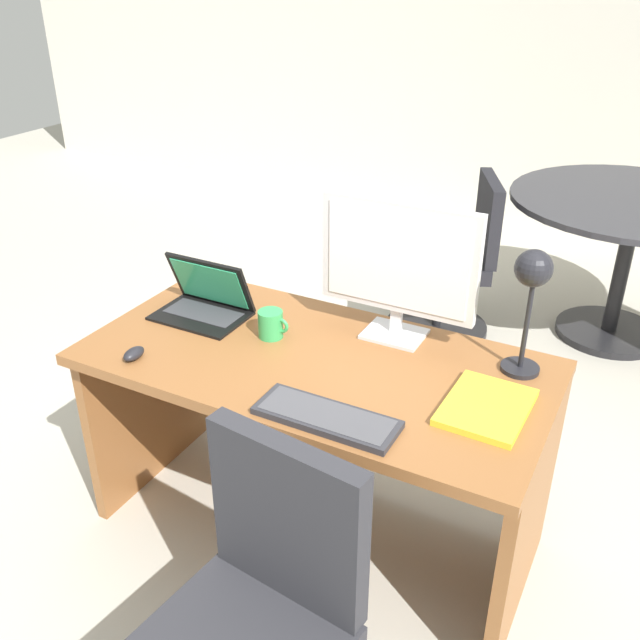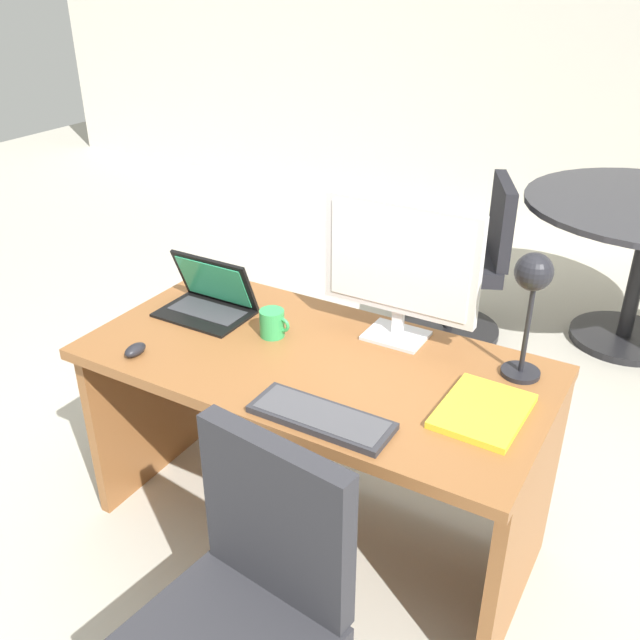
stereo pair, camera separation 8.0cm
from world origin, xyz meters
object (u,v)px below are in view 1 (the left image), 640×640
(book, at_px, (486,407))
(coffee_mug, at_px, (271,324))
(laptop, at_px, (206,297))
(meeting_table, at_px, (630,234))
(monitor, at_px, (398,262))
(mouse, at_px, (134,354))
(meeting_chair_near, at_px, (451,272))
(desk, at_px, (321,406))
(desk_lamp, at_px, (531,285))
(keyboard, at_px, (327,417))

(book, distance_m, coffee_mug, 0.77)
(laptop, relative_size, meeting_table, 0.26)
(monitor, bearing_deg, meeting_table, 72.37)
(mouse, xyz_separation_m, meeting_chair_near, (0.44, 1.96, -0.39))
(book, bearing_deg, meeting_chair_near, 110.50)
(monitor, height_order, book, monitor)
(desk, bearing_deg, meeting_chair_near, 92.40)
(desk_lamp, bearing_deg, meeting_table, 85.64)
(laptop, xyz_separation_m, coffee_mug, (0.30, -0.04, -0.02))
(desk, height_order, meeting_table, meeting_table)
(meeting_table, bearing_deg, monitor, -107.63)
(keyboard, xyz_separation_m, desk_lamp, (0.41, 0.49, 0.29))
(keyboard, relative_size, meeting_table, 0.33)
(laptop, xyz_separation_m, meeting_table, (1.23, 1.96, -0.20))
(meeting_chair_near, bearing_deg, desk, -87.60)
(desk, relative_size, book, 4.98)
(monitor, xyz_separation_m, keyboard, (0.02, -0.54, -0.26))
(laptop, distance_m, coffee_mug, 0.30)
(desk, xyz_separation_m, meeting_chair_near, (-0.07, 1.63, -0.16))
(desk_lamp, distance_m, meeting_chair_near, 1.75)
(monitor, relative_size, laptop, 1.66)
(laptop, bearing_deg, monitor, 13.38)
(desk, distance_m, book, 0.62)
(laptop, bearing_deg, meeting_chair_near, 75.00)
(desk_lamp, height_order, coffee_mug, desk_lamp)
(monitor, bearing_deg, book, -35.15)
(mouse, bearing_deg, meeting_table, 61.79)
(mouse, height_order, meeting_chair_near, meeting_chair_near)
(monitor, relative_size, meeting_chair_near, 0.61)
(monitor, distance_m, mouse, 0.90)
(laptop, distance_m, desk_lamp, 1.12)
(book, xyz_separation_m, meeting_table, (0.17, 2.08, -0.15))
(book, xyz_separation_m, coffee_mug, (-0.76, 0.08, 0.04))
(meeting_chair_near, bearing_deg, desk_lamp, -65.52)
(keyboard, relative_size, book, 1.36)
(laptop, xyz_separation_m, meeting_chair_near, (0.42, 1.58, -0.44))
(desk_lamp, xyz_separation_m, coffee_mug, (-0.80, -0.15, -0.25))
(keyboard, height_order, mouse, mouse)
(desk_lamp, bearing_deg, meeting_chair_near, 114.48)
(laptop, xyz_separation_m, desk_lamp, (1.09, 0.11, 0.24))
(desk, height_order, coffee_mug, coffee_mug)
(desk_lamp, bearing_deg, book, -97.71)
(keyboard, bearing_deg, meeting_chair_near, 97.51)
(desk, xyz_separation_m, coffee_mug, (-0.19, 0.01, 0.26))
(coffee_mug, distance_m, meeting_chair_near, 1.68)
(keyboard, height_order, meeting_chair_near, meeting_chair_near)
(keyboard, xyz_separation_m, meeting_table, (0.55, 2.34, -0.15))
(mouse, height_order, desk_lamp, desk_lamp)
(monitor, distance_m, book, 0.55)
(desk, distance_m, laptop, 0.57)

